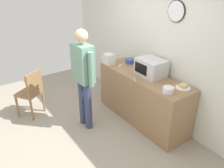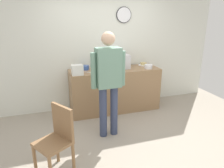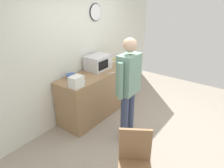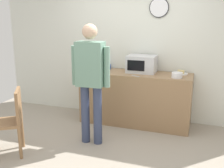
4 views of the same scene
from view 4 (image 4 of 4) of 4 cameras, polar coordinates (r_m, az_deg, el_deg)
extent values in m
plane|color=#9E9384|center=(3.98, -1.75, -14.34)|extent=(6.00, 6.00, 0.00)
cube|color=silver|center=(5.06, 4.65, 7.35)|extent=(5.40, 0.10, 2.60)
cylinder|color=white|center=(4.86, 10.03, 15.81)|extent=(0.32, 0.03, 0.32)
cylinder|color=black|center=(4.87, 10.04, 15.81)|extent=(0.34, 0.02, 0.34)
cube|color=#93704C|center=(4.83, 5.02, -3.07)|extent=(1.95, 0.62, 0.94)
cube|color=silver|center=(4.76, 6.39, 4.29)|extent=(0.50, 0.38, 0.30)
cube|color=black|center=(4.59, 5.12, 3.95)|extent=(0.30, 0.01, 0.18)
cylinder|color=white|center=(4.75, 14.49, 2.15)|extent=(0.24, 0.24, 0.01)
cube|color=#D3BC75|center=(4.74, 14.52, 2.53)|extent=(0.11, 0.11, 0.05)
cylinder|color=white|center=(4.44, 13.75, 1.86)|extent=(0.17, 0.17, 0.09)
cylinder|color=#33519E|center=(5.05, -1.16, 3.71)|extent=(0.17, 0.17, 0.09)
cube|color=silver|center=(4.78, -5.16, 3.77)|extent=(0.22, 0.18, 0.20)
cube|color=silver|center=(4.45, 5.05, 1.72)|extent=(0.16, 0.10, 0.01)
cube|color=silver|center=(4.82, -2.06, 2.72)|extent=(0.13, 0.14, 0.01)
cylinder|color=#343E5C|center=(4.06, -3.09, -6.71)|extent=(0.13, 0.13, 0.91)
cylinder|color=#343E5C|center=(4.12, -5.72, -6.39)|extent=(0.13, 0.13, 0.91)
cube|color=gray|center=(3.88, -4.64, 4.27)|extent=(0.41, 0.25, 0.65)
cylinder|color=gray|center=(3.80, -1.11, 3.61)|extent=(0.09, 0.09, 0.58)
cylinder|color=gray|center=(3.98, -7.98, 3.97)|extent=(0.09, 0.09, 0.58)
sphere|color=#D1A889|center=(3.83, -4.78, 11.14)|extent=(0.22, 0.22, 0.22)
cylinder|color=olive|center=(4.24, -18.62, -9.86)|extent=(0.04, 0.04, 0.45)
cylinder|color=olive|center=(3.92, -19.07, -11.95)|extent=(0.04, 0.04, 0.45)
cube|color=olive|center=(4.01, -21.66, -7.77)|extent=(0.55, 0.55, 0.04)
cube|color=olive|center=(3.91, -19.38, -4.32)|extent=(0.25, 0.36, 0.45)
camera|label=1|loc=(2.57, 65.59, 21.71)|focal=36.74mm
camera|label=2|loc=(2.51, -64.78, 9.39)|focal=33.53mm
camera|label=3|loc=(4.57, -47.78, 16.04)|focal=32.57mm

